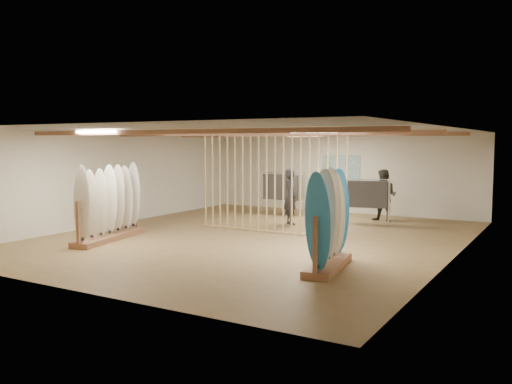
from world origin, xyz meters
The scene contains 16 objects.
floor centered at (0.00, 0.00, 0.00)m, with size 12.00×12.00×0.00m, color olive.
ceiling centered at (0.00, 0.00, 2.80)m, with size 12.00×12.00×0.00m, color gray.
wall_back centered at (0.00, 6.00, 1.40)m, with size 12.00×12.00×0.00m, color silver.
wall_front centered at (0.00, -6.00, 1.40)m, with size 12.00×12.00×0.00m, color silver.
wall_left centered at (-5.00, 0.00, 1.40)m, with size 12.00×12.00×0.00m, color silver.
wall_right centered at (5.00, 0.00, 1.40)m, with size 12.00×12.00×0.00m, color silver.
ceiling_slats centered at (0.00, 0.00, 2.72)m, with size 9.50×6.12×0.10m, color #9A6646.
light_panels centered at (0.00, 0.00, 2.74)m, with size 1.20×0.35×0.06m, color white.
bamboo_partition centered at (0.00, 0.80, 1.40)m, with size 4.45×0.05×2.78m.
poster centered at (0.00, 5.98, 1.60)m, with size 1.40×0.03×0.90m, color teal.
rack_left centered at (-3.04, -2.22, 0.65)m, with size 1.09×2.75×1.89m.
rack_right centered at (3.03, -2.35, 0.66)m, with size 0.85×2.10×1.95m.
clothing_rack_a centered at (-1.37, 4.11, 0.99)m, with size 1.42×0.38×1.52m.
clothing_rack_b centered at (1.75, 3.67, 0.93)m, with size 1.30×0.60×1.43m.
shopper_a centered at (-0.24, 2.47, 0.97)m, with size 0.71×0.48×1.94m, color #2B2B33.
shopper_b centered at (2.03, 4.53, 0.93)m, with size 0.90×0.70×1.87m, color #38372B.
Camera 1 is at (7.14, -12.14, 2.49)m, focal length 38.00 mm.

